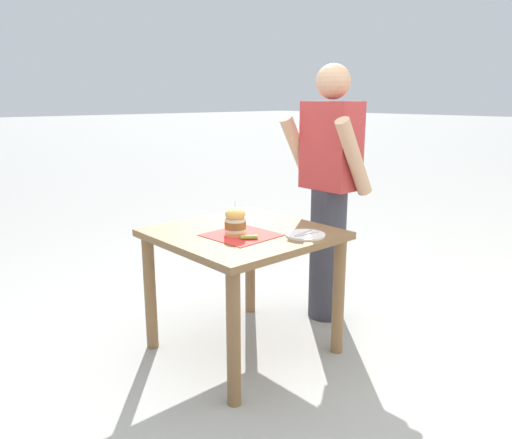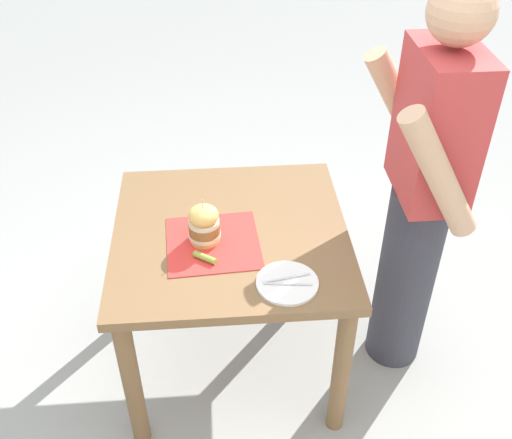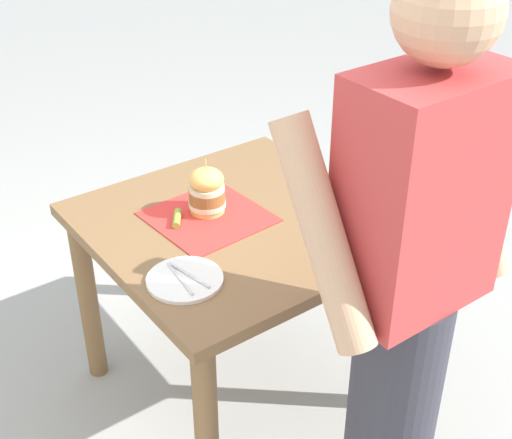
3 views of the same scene
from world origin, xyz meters
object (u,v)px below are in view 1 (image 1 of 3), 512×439
Objects in this scene: patio_table at (243,252)px; side_plate_with_forks at (305,235)px; sandwich at (235,221)px; diner_across_table at (329,191)px; pickle_spear at (249,237)px.

side_plate_with_forks is at bearing 30.59° from patio_table.
sandwich is 0.11× the size of diner_across_table.
diner_across_table reaches higher than sandwich.
sandwich reaches higher than pickle_spear.
side_plate_with_forks is (0.15, 0.28, -0.01)m from pickle_spear.
pickle_spear is at bearing -79.61° from diner_across_table.
sandwich reaches higher than side_plate_with_forks.
sandwich is 0.83m from diner_across_table.
diner_across_table is (0.01, 0.73, 0.27)m from patio_table.
pickle_spear is 0.32m from side_plate_with_forks.
side_plate_with_forks is at bearing 47.40° from sandwich.
sandwich is 0.87× the size of side_plate_with_forks.
side_plate_with_forks reaches higher than patio_table.
side_plate_with_forks is 0.64m from diner_across_table.
patio_table is 0.39m from side_plate_with_forks.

